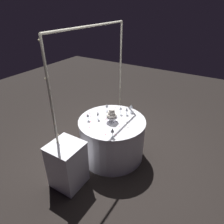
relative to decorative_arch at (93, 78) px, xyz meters
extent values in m
plane|color=black|center=(0.00, -0.38, -1.53)|extent=(12.00, 12.00, 0.00)
cylinder|color=#B7B29E|center=(-0.98, 0.00, -0.35)|extent=(0.04, 0.04, 2.36)
cylinder|color=#B7B29E|center=(0.98, 0.00, -0.35)|extent=(0.04, 0.04, 2.36)
cylinder|color=#B7B29E|center=(0.00, 0.00, 0.83)|extent=(1.96, 0.04, 0.04)
sphere|color=#F9EAB2|center=(-0.99, 0.02, 0.77)|extent=(0.02, 0.02, 0.02)
sphere|color=#F9EAB2|center=(0.96, -0.01, -0.79)|extent=(0.02, 0.02, 0.02)
sphere|color=#F9EAB2|center=(-0.69, 0.02, 0.83)|extent=(0.02, 0.02, 0.02)
sphere|color=#F9EAB2|center=(-1.00, 0.01, 0.29)|extent=(0.02, 0.02, 0.02)
sphere|color=#F9EAB2|center=(0.97, -0.01, -0.49)|extent=(0.02, 0.02, 0.02)
sphere|color=#F9EAB2|center=(-0.29, -0.01, 0.83)|extent=(0.02, 0.02, 0.02)
sphere|color=#F9EAB2|center=(-0.96, 0.01, 0.31)|extent=(0.02, 0.02, 0.02)
sphere|color=#F9EAB2|center=(0.97, -0.01, -1.22)|extent=(0.02, 0.02, 0.02)
sphere|color=#F9EAB2|center=(0.13, 0.01, 0.83)|extent=(0.02, 0.02, 0.02)
sphere|color=#F9EAB2|center=(-0.99, 0.00, -0.39)|extent=(0.02, 0.02, 0.02)
sphere|color=#F9EAB2|center=(1.00, 0.00, -1.16)|extent=(0.02, 0.02, 0.02)
sphere|color=#F9EAB2|center=(0.57, 0.00, 0.83)|extent=(0.02, 0.02, 0.02)
sphere|color=#F9EAB2|center=(-0.96, -0.01, -0.60)|extent=(0.02, 0.02, 0.02)
sphere|color=#F9EAB2|center=(0.97, -0.01, -0.59)|extent=(0.02, 0.02, 0.02)
sphere|color=#F9EAB2|center=(0.98, 0.01, 0.83)|extent=(0.02, 0.02, 0.02)
cylinder|color=white|center=(0.00, -0.38, -1.14)|extent=(1.21, 1.21, 0.78)
cylinder|color=white|center=(0.00, -0.38, -0.74)|extent=(1.23, 1.23, 0.02)
cube|color=white|center=(-0.98, -0.14, -1.14)|extent=(0.48, 0.48, 0.77)
cube|color=white|center=(-0.98, -0.14, -0.75)|extent=(0.50, 0.50, 0.02)
cylinder|color=silver|center=(-0.04, -0.40, -0.73)|extent=(0.11, 0.11, 0.01)
cylinder|color=silver|center=(-0.04, -0.40, -0.68)|extent=(0.02, 0.02, 0.09)
cylinder|color=silver|center=(-0.04, -0.40, -0.63)|extent=(0.22, 0.22, 0.01)
cylinder|color=silver|center=(-0.04, -0.40, -0.60)|extent=(0.18, 0.18, 0.05)
cylinder|color=silver|center=(-0.04, -0.40, -0.55)|extent=(0.13, 0.13, 0.05)
cylinder|color=silver|center=(-0.04, -0.40, -0.50)|extent=(0.10, 0.10, 0.05)
cylinder|color=silver|center=(0.27, -0.41, -0.73)|extent=(0.06, 0.06, 0.00)
cylinder|color=silver|center=(0.27, -0.41, -0.67)|extent=(0.01, 0.01, 0.10)
cone|color=silver|center=(0.27, -0.41, -0.60)|extent=(0.06, 0.06, 0.05)
cylinder|color=silver|center=(0.45, -0.54, -0.73)|extent=(0.06, 0.06, 0.00)
cylinder|color=silver|center=(0.45, -0.54, -0.67)|extent=(0.01, 0.01, 0.11)
cone|color=silver|center=(0.45, -0.54, -0.59)|extent=(0.07, 0.07, 0.06)
cylinder|color=silver|center=(0.32, -0.51, -0.73)|extent=(0.06, 0.06, 0.00)
cylinder|color=silver|center=(0.32, -0.51, -0.69)|extent=(0.01, 0.01, 0.08)
cone|color=silver|center=(0.32, -0.51, -0.61)|extent=(0.06, 0.06, 0.07)
cylinder|color=silver|center=(0.24, -0.12, -0.73)|extent=(0.06, 0.06, 0.00)
cylinder|color=silver|center=(0.24, -0.12, -0.68)|extent=(0.01, 0.01, 0.09)
cone|color=silver|center=(0.24, -0.12, -0.60)|extent=(0.06, 0.06, 0.07)
cylinder|color=silver|center=(-0.11, -0.15, -0.73)|extent=(0.06, 0.06, 0.00)
cylinder|color=silver|center=(-0.11, -0.15, -0.68)|extent=(0.01, 0.01, 0.09)
cone|color=silver|center=(-0.11, -0.15, -0.60)|extent=(0.05, 0.05, 0.07)
cylinder|color=silver|center=(-0.44, -0.66, -0.73)|extent=(0.06, 0.06, 0.00)
cylinder|color=silver|center=(-0.44, -0.66, -0.68)|extent=(0.01, 0.01, 0.10)
cone|color=silver|center=(-0.44, -0.66, -0.59)|extent=(0.06, 0.06, 0.07)
cylinder|color=silver|center=(-0.23, -0.02, -0.73)|extent=(0.06, 0.06, 0.00)
cylinder|color=silver|center=(-0.23, -0.02, -0.68)|extent=(0.01, 0.01, 0.08)
cone|color=silver|center=(-0.23, -0.02, -0.61)|extent=(0.05, 0.05, 0.06)
cube|color=silver|center=(0.09, -0.64, -0.73)|extent=(0.20, 0.14, 0.01)
cube|color=white|center=(-0.03, -0.72, -0.72)|extent=(0.09, 0.07, 0.01)
ellipsoid|color=#EA6B84|center=(-0.24, -0.09, -0.73)|extent=(0.03, 0.02, 0.00)
ellipsoid|color=#EA6B84|center=(0.18, 0.06, -0.73)|extent=(0.04, 0.03, 0.00)
ellipsoid|color=#EA6B84|center=(-0.26, -0.07, -0.73)|extent=(0.04, 0.04, 0.00)
ellipsoid|color=#EA6B84|center=(-0.39, -0.17, -0.73)|extent=(0.03, 0.04, 0.00)
ellipsoid|color=#EA6B84|center=(0.39, -0.17, -0.73)|extent=(0.03, 0.04, 0.00)
ellipsoid|color=#EA6B84|center=(-0.50, -0.46, -0.73)|extent=(0.03, 0.03, 0.00)
ellipsoid|color=#EA6B84|center=(-0.02, -0.27, -0.73)|extent=(0.05, 0.04, 0.00)
ellipsoid|color=#EA6B84|center=(0.01, -0.27, -0.73)|extent=(0.04, 0.04, 0.00)
ellipsoid|color=#EA6B84|center=(0.46, -0.18, -0.73)|extent=(0.03, 0.03, 0.00)
ellipsoid|color=#EA6B84|center=(0.00, 0.12, -0.73)|extent=(0.03, 0.04, 0.00)
ellipsoid|color=#EA6B84|center=(-0.12, -0.60, -0.73)|extent=(0.04, 0.04, 0.00)
ellipsoid|color=#EA6B84|center=(0.11, -0.52, -0.73)|extent=(0.03, 0.03, 0.00)
ellipsoid|color=#EA6B84|center=(-0.24, -0.08, -0.73)|extent=(0.03, 0.03, 0.00)
ellipsoid|color=#EA6B84|center=(-0.34, -0.67, -0.73)|extent=(0.03, 0.03, 0.00)
ellipsoid|color=#EA6B84|center=(0.06, -0.04, -0.73)|extent=(0.03, 0.02, 0.00)
ellipsoid|color=#EA6B84|center=(0.12, -0.42, -0.73)|extent=(0.04, 0.03, 0.00)
ellipsoid|color=#EA6B84|center=(-0.09, 0.03, -0.73)|extent=(0.04, 0.04, 0.00)
ellipsoid|color=#EA6B84|center=(0.03, -0.27, -0.73)|extent=(0.03, 0.03, 0.00)
ellipsoid|color=#EA6B84|center=(-0.44, -0.53, -0.73)|extent=(0.04, 0.03, 0.00)
ellipsoid|color=#EA6B84|center=(-0.09, 0.13, -0.73)|extent=(0.03, 0.04, 0.00)
camera|label=1|loc=(-2.65, -2.00, 1.17)|focal=32.10mm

